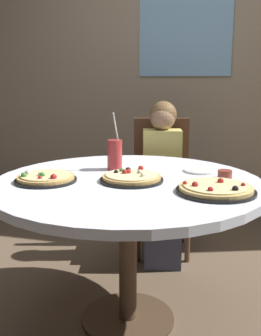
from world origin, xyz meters
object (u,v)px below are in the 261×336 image
at_px(pizza_cheese, 216,189).
at_px(pizza_pepperoni, 45,178).
at_px(diner_child, 162,190).
at_px(chair_wooden, 161,177).
at_px(plate_small, 201,170).
at_px(dining_table, 128,198).
at_px(pizza_veggie, 132,178).
at_px(sauce_bowl, 225,174).
at_px(soda_cup, 115,155).

bearing_deg(pizza_cheese, pizza_pepperoni, -178.64).
height_order(diner_child, pizza_cheese, diner_child).
distance_m(diner_child, pizza_pepperoni, 1.04).
bearing_deg(chair_wooden, diner_child, -77.46).
relative_size(pizza_pepperoni, plate_small, 1.63).
xyz_separation_m(dining_table, pizza_cheese, (0.42, -0.11, 0.10)).
height_order(pizza_veggie, sauce_bowl, pizza_veggie).
bearing_deg(pizza_veggie, diner_child, 90.21).
bearing_deg(pizza_veggie, pizza_pepperoni, -163.37).
bearing_deg(dining_table, soda_cup, 121.88).
distance_m(pizza_veggie, sauce_bowl, 0.46).
bearing_deg(soda_cup, pizza_pepperoni, -125.45).
xyz_separation_m(pizza_cheese, sauce_bowl, (0.03, 0.27, 0.00)).
relative_size(pizza_veggie, plate_small, 1.69).
xyz_separation_m(dining_table, plate_small, (0.32, 0.29, 0.09)).
xyz_separation_m(diner_child, pizza_veggie, (0.00, -0.81, 0.28)).
xyz_separation_m(chair_wooden, plate_small, (0.34, -0.69, 0.22)).
xyz_separation_m(diner_child, sauce_bowl, (0.43, -0.63, 0.29)).
bearing_deg(diner_child, pizza_cheese, -65.92).
relative_size(dining_table, diner_child, 1.21).
relative_size(chair_wooden, diner_child, 0.88).
distance_m(pizza_veggie, plate_small, 0.42).
distance_m(diner_child, pizza_veggie, 0.85).
distance_m(dining_table, diner_child, 0.82).
xyz_separation_m(chair_wooden, pizza_pepperoni, (-0.35, -1.10, 0.24)).
bearing_deg(pizza_pepperoni, sauce_bowl, 19.54).
height_order(pizza_pepperoni, sauce_bowl, pizza_pepperoni).
bearing_deg(chair_wooden, soda_cup, -98.20).
bearing_deg(pizza_cheese, dining_table, 165.93).
height_order(pizza_veggie, pizza_pepperoni, pizza_pepperoni).
xyz_separation_m(chair_wooden, sauce_bowl, (0.47, -0.81, 0.24)).
xyz_separation_m(diner_child, pizza_cheese, (0.40, -0.90, 0.28)).
height_order(pizza_cheese, pizza_pepperoni, pizza_pepperoni).
xyz_separation_m(dining_table, chair_wooden, (-0.02, 0.98, -0.13)).
bearing_deg(plate_small, pizza_cheese, -75.55).
xyz_separation_m(pizza_cheese, soda_cup, (-0.55, 0.32, 0.06)).
bearing_deg(pizza_cheese, chair_wooden, 112.29).
relative_size(chair_wooden, pizza_cheese, 2.77).
xyz_separation_m(sauce_bowl, plate_small, (-0.13, 0.12, -0.02)).
height_order(soda_cup, sauce_bowl, soda_cup).
bearing_deg(sauce_bowl, pizza_veggie, -157.87).
xyz_separation_m(chair_wooden, pizza_cheese, (0.44, -1.08, 0.24)).
bearing_deg(plate_small, dining_table, -138.29).
xyz_separation_m(pizza_pepperoni, sauce_bowl, (0.82, 0.29, 0.00)).
bearing_deg(pizza_cheese, diner_child, 114.08).
xyz_separation_m(pizza_pepperoni, plate_small, (0.69, 0.41, -0.01)).
bearing_deg(sauce_bowl, diner_child, 124.24).
relative_size(pizza_veggie, sauce_bowl, 4.34).
bearing_deg(pizza_pepperoni, pizza_cheese, 1.36).
bearing_deg(diner_child, dining_table, -91.28).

